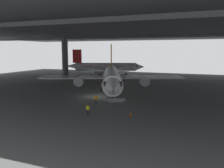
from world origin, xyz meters
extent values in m
plane|color=slate|center=(0.00, 0.00, 0.00)|extent=(110.00, 110.00, 0.00)
cylinder|color=#4C4F54|center=(-23.69, 25.65, 6.67)|extent=(1.97, 1.97, 13.34)
cube|color=#38383D|center=(0.00, 13.75, 13.94)|extent=(121.00, 99.00, 1.20)
cube|color=#4C4F54|center=(0.00, -11.00, 12.94)|extent=(115.50, 0.50, 0.70)
cube|color=#4C4F54|center=(0.00, 30.25, 12.94)|extent=(115.50, 0.50, 0.70)
cylinder|color=white|center=(1.22, 4.79, 3.27)|extent=(12.74, 24.31, 3.35)
cone|color=white|center=(6.62, -8.11, 3.27)|extent=(4.58, 4.97, 3.28)
cube|color=black|center=(5.81, -6.16, 3.69)|extent=(3.53, 3.26, 0.74)
cone|color=white|center=(-4.19, 17.69, 3.61)|extent=(4.70, 6.04, 2.85)
cube|color=orange|center=(-3.37, 15.73, 7.69)|extent=(1.63, 3.46, 5.48)
cube|color=white|center=(-0.86, 15.80, 3.78)|extent=(4.99, 4.17, 0.16)
cube|color=white|center=(-5.18, 13.99, 3.78)|extent=(4.99, 4.17, 0.16)
cube|color=white|center=(7.65, 11.87, 2.94)|extent=(15.27, 11.03, 0.24)
cylinder|color=#9EA3A8|center=(6.81, 9.54, 2.35)|extent=(3.60, 4.82, 2.08)
cube|color=white|center=(-8.35, 5.16, 2.94)|extent=(15.27, 11.03, 0.24)
cylinder|color=#9EA3A8|center=(-6.09, 4.13, 2.35)|extent=(3.60, 4.82, 2.08)
cube|color=orange|center=(1.22, 4.79, 3.53)|extent=(12.09, 22.66, 0.16)
cylinder|color=#9EA3A8|center=(4.45, -2.93, 1.25)|extent=(0.20, 0.20, 1.15)
cylinder|color=black|center=(4.45, -2.93, 0.45)|extent=(0.62, 0.95, 0.90)
cylinder|color=#9EA3A8|center=(2.37, 7.91, 1.25)|extent=(0.20, 0.20, 1.15)
cylinder|color=black|center=(2.37, 7.91, 0.45)|extent=(0.62, 0.95, 0.90)
cylinder|color=#9EA3A8|center=(-1.82, 6.15, 1.25)|extent=(0.20, 0.20, 1.15)
cylinder|color=black|center=(-1.82, 6.15, 0.45)|extent=(0.62, 0.95, 0.90)
cube|color=slate|center=(4.92, -2.91, 0.35)|extent=(3.90, 2.77, 0.70)
cube|color=slate|center=(4.92, -2.91, 2.07)|extent=(3.59, 2.49, 2.83)
cube|color=slate|center=(6.42, -2.27, 3.44)|extent=(1.52, 1.62, 0.12)
cylinder|color=black|center=(6.19, -1.72, 3.94)|extent=(0.06, 0.06, 1.00)
cylinder|color=black|center=(6.66, -2.83, 3.94)|extent=(0.06, 0.06, 1.00)
cylinder|color=black|center=(6.00, -1.69, 0.15)|extent=(0.32, 0.23, 0.30)
cylinder|color=black|center=(6.54, -2.98, 0.15)|extent=(0.32, 0.23, 0.30)
cylinder|color=black|center=(3.29, -2.83, 0.15)|extent=(0.32, 0.23, 0.30)
cylinder|color=black|center=(3.83, -4.12, 0.15)|extent=(0.32, 0.23, 0.30)
cylinder|color=#232838|center=(4.86, -12.74, 0.40)|extent=(0.14, 0.14, 0.79)
cylinder|color=#232838|center=(4.68, -12.72, 0.40)|extent=(0.14, 0.14, 0.79)
cube|color=yellow|center=(4.77, -12.73, 1.07)|extent=(0.39, 0.27, 0.56)
cylinder|color=yellow|center=(5.00, -12.76, 1.10)|extent=(0.09, 0.09, 0.53)
cylinder|color=yellow|center=(4.55, -12.70, 1.10)|extent=(0.09, 0.09, 0.53)
sphere|color=brown|center=(4.77, -12.73, 1.47)|extent=(0.21, 0.21, 0.21)
cylinder|color=#232838|center=(2.83, -6.30, 0.39)|extent=(0.14, 0.14, 0.79)
cylinder|color=#232838|center=(3.00, -6.28, 0.39)|extent=(0.14, 0.14, 0.79)
cube|color=orange|center=(2.92, -6.29, 1.07)|extent=(0.39, 0.27, 0.56)
cylinder|color=orange|center=(2.69, -6.33, 1.10)|extent=(0.09, 0.09, 0.53)
cylinder|color=orange|center=(3.14, -6.25, 1.10)|extent=(0.09, 0.09, 0.53)
sphere|color=brown|center=(2.92, -6.29, 1.46)|extent=(0.21, 0.21, 0.21)
cylinder|color=white|center=(-14.34, 37.54, 3.05)|extent=(21.03, 10.94, 2.89)
cone|color=white|center=(-3.17, 42.17, 3.05)|extent=(4.29, 3.95, 2.84)
cube|color=black|center=(-4.86, 41.47, 3.41)|extent=(2.81, 3.05, 0.64)
cone|color=white|center=(-25.50, 32.91, 3.34)|extent=(5.22, 4.05, 2.46)
cube|color=red|center=(-23.81, 33.61, 6.86)|extent=(3.01, 1.43, 4.73)
cube|color=white|center=(-23.86, 35.78, 3.48)|extent=(3.60, 4.31, 0.16)
cube|color=white|center=(-22.31, 32.04, 3.48)|extent=(3.60, 4.31, 0.16)
cube|color=white|center=(-20.43, 43.13, 2.76)|extent=(9.49, 13.19, 0.24)
cylinder|color=#9EA3A8|center=(-18.42, 42.39, 2.25)|extent=(4.16, 3.10, 1.79)
cube|color=white|center=(-14.69, 29.28, 2.76)|extent=(9.49, 13.19, 0.24)
cylinder|color=#9EA3A8|center=(-13.79, 31.22, 2.25)|extent=(4.16, 3.10, 1.79)
cube|color=red|center=(-14.34, 37.54, 3.26)|extent=(19.60, 10.38, 0.16)
cylinder|color=#9EA3A8|center=(-7.65, 40.31, 1.25)|extent=(0.20, 0.20, 1.15)
cylinder|color=black|center=(-7.65, 40.31, 0.45)|extent=(0.95, 0.62, 0.90)
cylinder|color=#9EA3A8|center=(-17.06, 38.63, 1.25)|extent=(0.20, 0.20, 1.15)
cylinder|color=black|center=(-17.06, 38.63, 0.45)|extent=(0.95, 0.62, 0.90)
cylinder|color=#9EA3A8|center=(-15.50, 34.84, 1.25)|extent=(0.20, 0.20, 1.15)
cylinder|color=black|center=(-15.50, 34.84, 0.45)|extent=(0.95, 0.62, 0.90)
cube|color=black|center=(10.37, -11.08, 0.02)|extent=(0.36, 0.36, 0.04)
cone|color=orange|center=(10.37, -11.08, 0.32)|extent=(0.30, 0.30, 0.56)
camera|label=1|loc=(19.76, -40.96, 8.81)|focal=38.23mm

